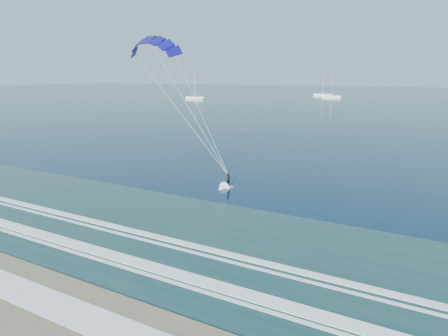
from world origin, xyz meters
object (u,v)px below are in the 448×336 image
kitesurfer_rig (186,105)px  sailboat_2 (323,95)px  sailboat_0 (195,98)px  sailboat_1 (332,96)px

kitesurfer_rig → sailboat_2: bearing=101.7°
sailboat_2 → kitesurfer_rig: bearing=-78.3°
sailboat_2 → sailboat_0: bearing=-127.6°
sailboat_1 → sailboat_2: 19.07m
sailboat_0 → sailboat_2: sailboat_2 is taller
sailboat_0 → sailboat_1: 74.70m
sailboat_1 → sailboat_2: bearing=120.2°
sailboat_1 → kitesurfer_rig: bearing=-80.2°
sailboat_0 → sailboat_2: size_ratio=0.97×
kitesurfer_rig → sailboat_2: kitesurfer_rig is taller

